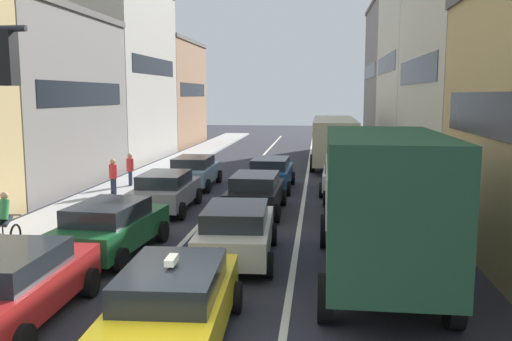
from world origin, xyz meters
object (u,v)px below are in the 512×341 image
object	(u,v)px
sedan_right_lane_behind_truck	(352,194)
hatchback_centre_lane_third	(256,192)
sedan_centre_lane_second	(237,231)
sedan_left_lane_third	(166,190)
coupe_centre_lane_fourth	(271,173)
sedan_left_lane_fourth	(194,171)
wagon_right_lane_far	(343,175)
sedan_left_lane_front	(12,284)
wagon_left_lane_second	(111,227)
taxi_centre_lane_front	(174,302)
pedestrian_far_sidewalk	(130,168)
bus_mid_queue_primary	(334,137)
cyclist_on_sidewalk	(5,223)
removalist_box_truck	(379,201)
pedestrian_near_kerb	(113,175)

from	to	relation	value
sedan_right_lane_behind_truck	hatchback_centre_lane_third	bearing A→B (deg)	88.85
sedan_centre_lane_second	sedan_left_lane_third	xyz separation A→B (m)	(-3.58, 5.76, 0.00)
coupe_centre_lane_fourth	sedan_left_lane_fourth	size ratio (longest dim) A/B	1.01
wagon_right_lane_far	sedan_left_lane_third	bearing A→B (deg)	126.89
coupe_centre_lane_fourth	wagon_right_lane_far	bearing A→B (deg)	-95.25
sedan_right_lane_behind_truck	sedan_left_lane_front	bearing A→B (deg)	145.28
sedan_centre_lane_second	hatchback_centre_lane_third	xyz separation A→B (m)	(-0.16, 5.82, 0.00)
hatchback_centre_lane_third	wagon_left_lane_second	bearing A→B (deg)	150.86
sedan_left_lane_fourth	taxi_centre_lane_front	bearing A→B (deg)	-168.24
sedan_centre_lane_second	coupe_centre_lane_fourth	size ratio (longest dim) A/B	1.01
sedan_left_lane_third	pedestrian_far_sidewalk	bearing A→B (deg)	32.03
coupe_centre_lane_fourth	bus_mid_queue_primary	distance (m)	9.79
sedan_left_lane_front	cyclist_on_sidewalk	distance (m)	5.34
sedan_left_lane_front	sedan_left_lane_fourth	size ratio (longest dim) A/B	1.01
sedan_left_lane_third	bus_mid_queue_primary	size ratio (longest dim) A/B	0.41
pedestrian_far_sidewalk	sedan_right_lane_behind_truck	bearing A→B (deg)	141.95
removalist_box_truck	wagon_right_lane_far	xyz separation A→B (m)	(-0.27, 12.03, -1.18)
cyclist_on_sidewalk	taxi_centre_lane_front	bearing A→B (deg)	-134.34
sedan_left_lane_fourth	bus_mid_queue_primary	xyz separation A→B (m)	(6.80, 9.07, 0.96)
removalist_box_truck	coupe_centre_lane_fourth	bearing A→B (deg)	16.83
coupe_centre_lane_fourth	sedan_left_lane_third	bearing A→B (deg)	146.71
sedan_right_lane_behind_truck	bus_mid_queue_primary	bearing A→B (deg)	0.64
hatchback_centre_lane_third	bus_mid_queue_primary	distance (m)	14.71
wagon_right_lane_far	pedestrian_far_sidewalk	world-z (taller)	pedestrian_far_sidewalk
removalist_box_truck	taxi_centre_lane_front	size ratio (longest dim) A/B	1.76
bus_mid_queue_primary	removalist_box_truck	bearing A→B (deg)	-178.55
sedan_right_lane_behind_truck	cyclist_on_sidewalk	world-z (taller)	cyclist_on_sidewalk
bus_mid_queue_primary	pedestrian_far_sidewalk	world-z (taller)	bus_mid_queue_primary
coupe_centre_lane_fourth	taxi_centre_lane_front	bearing A→B (deg)	-179.84
taxi_centre_lane_front	pedestrian_far_sidewalk	distance (m)	16.83
taxi_centre_lane_front	hatchback_centre_lane_third	world-z (taller)	taxi_centre_lane_front
sedan_right_lane_behind_truck	pedestrian_far_sidewalk	size ratio (longest dim) A/B	2.60
sedan_left_lane_third	taxi_centre_lane_front	bearing A→B (deg)	-164.32
wagon_left_lane_second	sedan_left_lane_third	world-z (taller)	same
pedestrian_near_kerb	hatchback_centre_lane_third	bearing A→B (deg)	-69.09
removalist_box_truck	pedestrian_near_kerb	xyz separation A→B (m)	(-10.15, 9.74, -1.03)
taxi_centre_lane_front	cyclist_on_sidewalk	bearing A→B (deg)	48.24
pedestrian_near_kerb	removalist_box_truck	bearing A→B (deg)	-92.25
sedan_left_lane_fourth	bus_mid_queue_primary	world-z (taller)	bus_mid_queue_primary
sedan_left_lane_front	wagon_left_lane_second	bearing A→B (deg)	-3.49
pedestrian_far_sidewalk	sedan_left_lane_front	bearing A→B (deg)	88.35
sedan_left_lane_fourth	wagon_right_lane_far	world-z (taller)	same
hatchback_centre_lane_third	wagon_right_lane_far	xyz separation A→B (m)	(3.44, 4.72, 0.00)
coupe_centre_lane_fourth	cyclist_on_sidewalk	xyz separation A→B (m)	(-6.45, -11.00, 0.05)
wagon_left_lane_second	sedan_left_lane_fourth	bearing A→B (deg)	5.09
taxi_centre_lane_front	sedan_left_lane_third	distance (m)	11.35
sedan_left_lane_front	coupe_centre_lane_fourth	distance (m)	15.91
taxi_centre_lane_front	sedan_left_lane_front	bearing A→B (deg)	78.51
wagon_right_lane_far	sedan_left_lane_front	bearing A→B (deg)	157.48
wagon_left_lane_second	coupe_centre_lane_fourth	xyz separation A→B (m)	(3.44, 10.87, 0.00)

